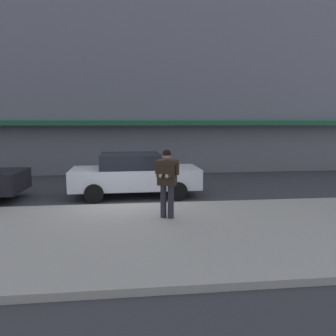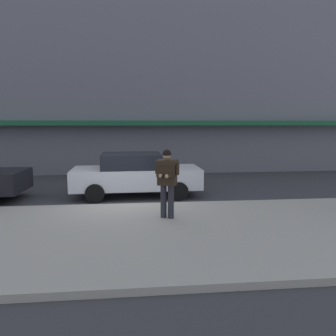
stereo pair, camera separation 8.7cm
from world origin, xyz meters
name	(u,v)px [view 1 (the left image)]	position (x,y,z in m)	size (l,w,h in m)	color
ground_plane	(125,206)	(0.00, 0.00, 0.00)	(80.00, 80.00, 0.00)	#333338
sidewalk	(166,233)	(1.00, -2.85, 0.07)	(32.00, 5.30, 0.14)	#99968E
curb_paint_line	(157,205)	(1.00, 0.05, 0.00)	(28.00, 0.12, 0.01)	silver
storefront_facade	(144,34)	(1.00, 8.49, 7.42)	(28.00, 4.70, 14.86)	slate
parked_sedan_mid	(134,174)	(0.32, 1.43, 0.79)	(4.54, 2.00, 1.54)	silver
man_texting_on_phone	(167,176)	(1.12, -1.88, 1.25)	(0.61, 0.65, 1.81)	#23232B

